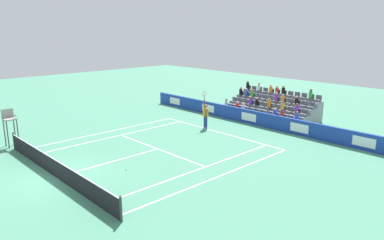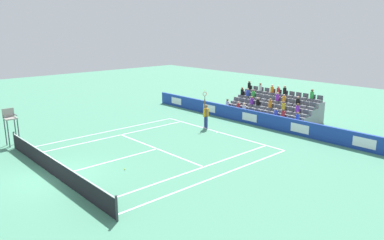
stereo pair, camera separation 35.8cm
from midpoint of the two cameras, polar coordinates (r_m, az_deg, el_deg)
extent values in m
plane|color=#47896B|center=(19.77, -20.80, -8.29)|extent=(80.00, 80.00, 0.00)
cube|color=white|center=(26.25, 3.75, -1.87)|extent=(10.97, 0.10, 0.01)
cube|color=white|center=(22.72, -5.79, -4.48)|extent=(8.23, 0.10, 0.01)
cube|color=white|center=(21.05, -12.74, -6.30)|extent=(0.10, 6.40, 0.01)
cube|color=white|center=(25.75, -12.20, -2.49)|extent=(0.10, 11.89, 0.01)
cube|color=white|center=(19.50, 0.60, -7.61)|extent=(0.10, 11.89, 0.01)
cube|color=white|center=(26.89, -13.72, -1.86)|extent=(0.10, 11.89, 0.01)
cube|color=white|center=(18.61, 3.56, -8.73)|extent=(0.10, 11.89, 0.01)
cube|color=white|center=(26.18, 3.60, -1.91)|extent=(0.10, 0.20, 0.01)
cube|color=#193899|center=(28.71, 8.56, 0.49)|extent=(21.85, 0.20, 1.07)
cube|color=white|center=(24.40, 24.69, -3.12)|extent=(1.40, 0.01, 0.60)
cube|color=white|center=(26.23, 15.90, -1.20)|extent=(1.40, 0.01, 0.60)
cube|color=white|center=(28.62, 8.42, 0.46)|extent=(1.40, 0.01, 0.60)
cube|color=white|center=(31.44, 2.18, 1.83)|extent=(1.40, 0.01, 0.60)
cube|color=white|center=(34.58, -2.98, 2.96)|extent=(1.40, 0.01, 0.60)
cylinder|color=#33383D|center=(24.95, -26.23, -2.93)|extent=(0.10, 0.10, 1.07)
cylinder|color=#33383D|center=(14.65, -11.66, -13.36)|extent=(0.10, 0.10, 1.07)
cube|color=black|center=(19.60, -20.92, -7.04)|extent=(11.77, 0.02, 0.92)
cube|color=white|center=(19.44, -21.04, -5.72)|extent=(11.77, 0.04, 0.04)
cylinder|color=navy|center=(26.96, 1.84, -0.43)|extent=(0.16, 0.16, 0.90)
cylinder|color=navy|center=(27.17, 1.61, -0.31)|extent=(0.16, 0.16, 0.90)
cube|color=white|center=(27.07, 1.83, -1.27)|extent=(0.20, 0.28, 0.08)
cube|color=white|center=(27.28, 1.60, -1.15)|extent=(0.20, 0.28, 0.08)
cube|color=orange|center=(26.89, 1.74, 1.18)|extent=(0.32, 0.41, 0.60)
sphere|color=brown|center=(26.79, 1.74, 2.13)|extent=(0.24, 0.24, 0.24)
cylinder|color=brown|center=(26.95, 1.54, 2.53)|extent=(0.09, 0.09, 0.62)
cylinder|color=brown|center=(26.67, 1.85, 1.11)|extent=(0.09, 0.09, 0.56)
cylinder|color=black|center=(26.86, 1.54, 3.48)|extent=(0.04, 0.04, 0.28)
torus|color=red|center=(26.81, 1.55, 4.06)|extent=(0.13, 0.30, 0.31)
sphere|color=#D1E533|center=(26.77, 1.55, 4.65)|extent=(0.07, 0.07, 0.07)
cylinder|color=#474C54|center=(25.40, -25.72, -1.83)|extent=(0.07, 0.07, 1.71)
cylinder|color=#474C54|center=(25.24, -27.00, -2.07)|extent=(0.07, 0.07, 1.71)
cylinder|color=#474C54|center=(25.95, -26.13, -1.56)|extent=(0.07, 0.07, 1.71)
cylinder|color=#474C54|center=(25.80, -27.39, -1.79)|extent=(0.07, 0.07, 1.71)
cube|color=gray|center=(25.39, -26.78, 0.13)|extent=(0.70, 0.70, 0.08)
cube|color=gray|center=(25.62, -27.07, 0.94)|extent=(0.06, 0.70, 0.55)
cube|color=#474C54|center=(25.43, -26.14, 0.65)|extent=(0.56, 0.05, 0.04)
cube|color=#474C54|center=(25.26, -27.52, 0.41)|extent=(0.56, 0.05, 0.04)
cube|color=gray|center=(29.61, 9.83, 0.22)|extent=(7.44, 0.95, 0.42)
cube|color=#545960|center=(27.70, 15.47, -0.40)|extent=(0.48, 0.44, 0.20)
cube|color=#545960|center=(27.81, 15.72, 0.17)|extent=(0.48, 0.04, 0.30)
cube|color=#545960|center=(28.01, 14.40, -0.17)|extent=(0.48, 0.44, 0.20)
cube|color=#545960|center=(28.12, 14.65, 0.39)|extent=(0.48, 0.04, 0.30)
cube|color=#545960|center=(28.33, 13.35, 0.05)|extent=(0.48, 0.44, 0.20)
cube|color=#545960|center=(28.44, 13.60, 0.61)|extent=(0.48, 0.04, 0.30)
cube|color=#545960|center=(28.67, 12.32, 0.27)|extent=(0.48, 0.44, 0.20)
cube|color=#545960|center=(28.77, 12.57, 0.82)|extent=(0.48, 0.04, 0.30)
cube|color=#545960|center=(29.01, 11.31, 0.49)|extent=(0.48, 0.44, 0.20)
cube|color=#545960|center=(29.11, 11.57, 1.03)|extent=(0.48, 0.04, 0.30)
cube|color=#545960|center=(29.36, 10.33, 0.70)|extent=(0.48, 0.44, 0.20)
cube|color=#545960|center=(29.46, 10.59, 1.23)|extent=(0.48, 0.04, 0.30)
cube|color=#545960|center=(29.72, 9.38, 0.90)|extent=(0.48, 0.44, 0.20)
cube|color=#545960|center=(29.82, 9.63, 1.43)|extent=(0.48, 0.04, 0.30)
cube|color=#545960|center=(30.09, 8.44, 1.10)|extent=(0.48, 0.44, 0.20)
cube|color=#545960|center=(30.19, 8.70, 1.62)|extent=(0.48, 0.04, 0.30)
cube|color=#545960|center=(30.47, 7.53, 1.30)|extent=(0.48, 0.44, 0.20)
cube|color=#545960|center=(30.57, 7.78, 1.81)|extent=(0.48, 0.04, 0.30)
cube|color=#545960|center=(30.85, 6.64, 1.48)|extent=(0.48, 0.44, 0.20)
cube|color=#545960|center=(30.95, 6.90, 1.99)|extent=(0.48, 0.04, 0.30)
cube|color=#545960|center=(31.24, 5.78, 1.67)|extent=(0.48, 0.44, 0.20)
cube|color=#545960|center=(31.34, 6.03, 2.17)|extent=(0.48, 0.04, 0.30)
cube|color=#545960|center=(31.64, 4.93, 1.85)|extent=(0.48, 0.44, 0.20)
cube|color=#545960|center=(31.74, 5.18, 2.34)|extent=(0.48, 0.04, 0.30)
cube|color=gray|center=(30.31, 10.93, 0.90)|extent=(7.44, 0.95, 0.84)
cube|color=#545960|center=(28.40, 16.54, 0.75)|extent=(0.48, 0.44, 0.20)
cube|color=#545960|center=(28.51, 16.78, 1.30)|extent=(0.48, 0.04, 0.30)
cube|color=#545960|center=(28.70, 15.47, 0.96)|extent=(0.48, 0.44, 0.20)
cube|color=#545960|center=(28.82, 15.72, 1.51)|extent=(0.48, 0.04, 0.30)
cube|color=#545960|center=(29.02, 14.44, 1.17)|extent=(0.48, 0.44, 0.20)
cube|color=#545960|center=(29.13, 14.68, 1.71)|extent=(0.48, 0.04, 0.30)
cube|color=#545960|center=(29.34, 13.42, 1.37)|extent=(0.48, 0.44, 0.20)
cube|color=#545960|center=(29.46, 13.66, 1.90)|extent=(0.48, 0.04, 0.30)
cube|color=#545960|center=(29.68, 12.42, 1.57)|extent=(0.48, 0.44, 0.20)
cube|color=#545960|center=(29.79, 12.67, 2.10)|extent=(0.48, 0.04, 0.30)
cube|color=#545960|center=(30.02, 11.45, 1.76)|extent=(0.48, 0.44, 0.20)
cube|color=#545960|center=(30.13, 11.70, 2.28)|extent=(0.48, 0.04, 0.30)
cube|color=#545960|center=(30.38, 10.50, 1.95)|extent=(0.48, 0.44, 0.20)
cube|color=#545960|center=(30.48, 10.75, 2.46)|extent=(0.48, 0.04, 0.30)
cube|color=#545960|center=(30.74, 9.57, 2.13)|extent=(0.48, 0.44, 0.20)
cube|color=#545960|center=(30.84, 9.82, 2.64)|extent=(0.48, 0.04, 0.30)
cube|color=#545960|center=(31.11, 8.67, 2.31)|extent=(0.48, 0.44, 0.20)
cube|color=#545960|center=(31.21, 8.91, 2.81)|extent=(0.48, 0.04, 0.30)
cube|color=#545960|center=(31.48, 7.78, 2.49)|extent=(0.48, 0.44, 0.20)
cube|color=#545960|center=(31.59, 8.03, 2.98)|extent=(0.48, 0.04, 0.30)
cube|color=#545960|center=(31.87, 6.92, 2.65)|extent=(0.48, 0.44, 0.20)
cube|color=#545960|center=(31.97, 7.16, 3.14)|extent=(0.48, 0.04, 0.30)
cube|color=#545960|center=(32.26, 6.08, 2.82)|extent=(0.48, 0.44, 0.20)
cube|color=#545960|center=(32.36, 6.32, 3.30)|extent=(0.48, 0.04, 0.30)
cube|color=gray|center=(31.02, 11.98, 1.55)|extent=(7.44, 0.95, 1.26)
cube|color=#545960|center=(29.12, 17.55, 1.85)|extent=(0.48, 0.44, 0.20)
cube|color=#545960|center=(29.24, 17.78, 2.38)|extent=(0.48, 0.04, 0.30)
cube|color=#545960|center=(29.42, 16.50, 2.04)|extent=(0.48, 0.44, 0.20)
cube|color=#545960|center=(29.54, 16.73, 2.57)|extent=(0.48, 0.04, 0.30)
cube|color=#545960|center=(29.73, 15.47, 2.23)|extent=(0.48, 0.44, 0.20)
cube|color=#545960|center=(29.85, 15.71, 2.76)|extent=(0.48, 0.04, 0.30)
cube|color=#545960|center=(30.04, 14.47, 2.42)|extent=(0.48, 0.44, 0.20)
cube|color=#545960|center=(30.16, 14.70, 2.94)|extent=(0.48, 0.04, 0.30)
cube|color=#545960|center=(30.37, 13.49, 2.60)|extent=(0.48, 0.44, 0.20)
cube|color=#545960|center=(30.49, 13.72, 3.11)|extent=(0.48, 0.04, 0.30)
cube|color=#545960|center=(30.71, 12.52, 2.78)|extent=(0.48, 0.44, 0.20)
cube|color=#545960|center=(30.82, 12.76, 3.28)|extent=(0.48, 0.04, 0.30)
cube|color=#545960|center=(31.05, 11.58, 2.95)|extent=(0.48, 0.44, 0.20)
cube|color=#545960|center=(31.17, 11.82, 3.45)|extent=(0.48, 0.04, 0.30)
cube|color=#545960|center=(31.40, 10.66, 3.12)|extent=(0.48, 0.44, 0.20)
cube|color=#545960|center=(31.52, 10.90, 3.61)|extent=(0.48, 0.04, 0.30)
cube|color=#545960|center=(31.77, 9.76, 3.29)|extent=(0.48, 0.44, 0.20)
cube|color=#545960|center=(31.88, 10.00, 3.77)|extent=(0.48, 0.04, 0.30)
cube|color=#545960|center=(32.13, 8.88, 3.45)|extent=(0.48, 0.44, 0.20)
cube|color=#545960|center=(32.25, 9.12, 3.93)|extent=(0.48, 0.04, 0.30)
cube|color=#545960|center=(32.51, 8.02, 3.60)|extent=(0.48, 0.44, 0.20)
cube|color=#545960|center=(32.62, 8.26, 4.07)|extent=(0.48, 0.04, 0.30)
cube|color=#545960|center=(32.90, 7.18, 3.75)|extent=(0.48, 0.44, 0.20)
cube|color=#545960|center=(33.00, 7.42, 4.22)|extent=(0.48, 0.04, 0.30)
cube|color=gray|center=(31.75, 12.99, 2.17)|extent=(7.44, 0.95, 1.68)
cube|color=#545960|center=(29.86, 18.51, 2.89)|extent=(0.48, 0.44, 0.20)
cube|color=#545960|center=(29.99, 18.73, 3.40)|extent=(0.48, 0.04, 0.30)
cube|color=#545960|center=(30.15, 17.48, 3.07)|extent=(0.48, 0.44, 0.20)
cube|color=#545960|center=(30.28, 17.70, 3.58)|extent=(0.48, 0.04, 0.30)
cube|color=#545960|center=(30.45, 16.47, 3.25)|extent=(0.48, 0.44, 0.20)
cube|color=#545960|center=(30.58, 16.69, 3.75)|extent=(0.48, 0.04, 0.30)
cube|color=#545960|center=(30.76, 15.47, 3.42)|extent=(0.48, 0.44, 0.20)
cube|color=#545960|center=(30.89, 15.70, 3.92)|extent=(0.48, 0.04, 0.30)
cube|color=#545960|center=(31.08, 14.50, 3.59)|extent=(0.48, 0.44, 0.20)
cube|color=#545960|center=(31.20, 14.73, 4.08)|extent=(0.48, 0.04, 0.30)
cube|color=#545960|center=(31.41, 13.55, 3.75)|extent=(0.48, 0.44, 0.20)
cube|color=#545960|center=(31.53, 13.78, 4.24)|extent=(0.48, 0.04, 0.30)
cube|color=#545960|center=(31.75, 12.62, 3.91)|extent=(0.48, 0.44, 0.20)
cube|color=#545960|center=(31.87, 12.85, 4.40)|extent=(0.48, 0.04, 0.30)
cube|color=#545960|center=(32.09, 11.70, 4.07)|extent=(0.48, 0.44, 0.20)
cube|color=#545960|center=(32.21, 11.93, 4.55)|extent=(0.48, 0.04, 0.30)
cube|color=#545960|center=(32.44, 10.81, 4.22)|extent=(0.48, 0.44, 0.20)
cube|color=#545960|center=(32.56, 11.04, 4.69)|extent=(0.48, 0.04, 0.30)
cube|color=#545960|center=(32.81, 9.94, 4.37)|extent=(0.48, 0.44, 0.20)
cube|color=#545960|center=(32.92, 10.16, 4.83)|extent=(0.48, 0.04, 0.30)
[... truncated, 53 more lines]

